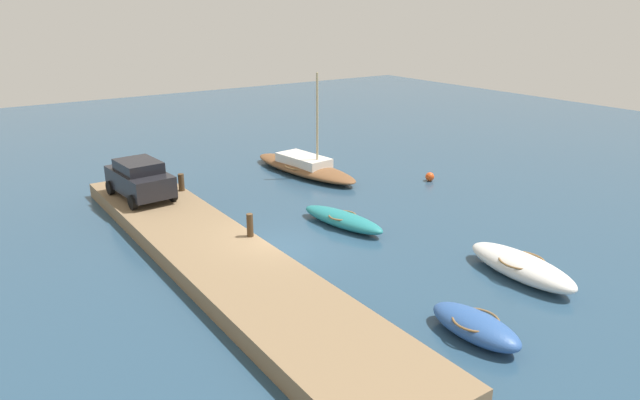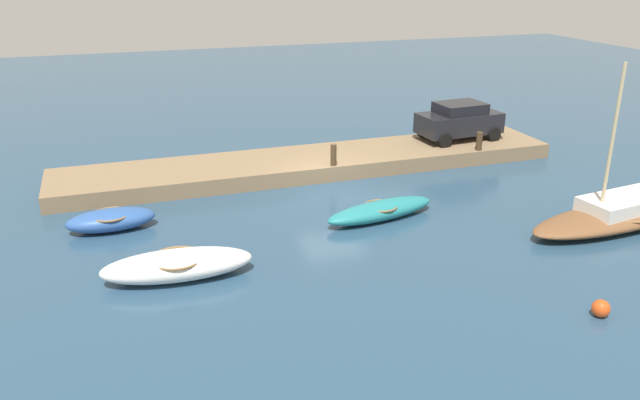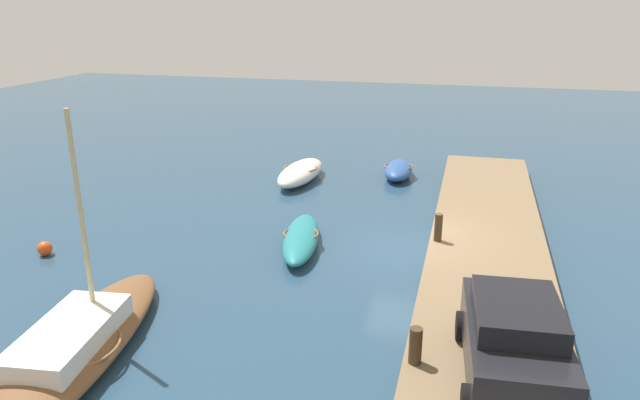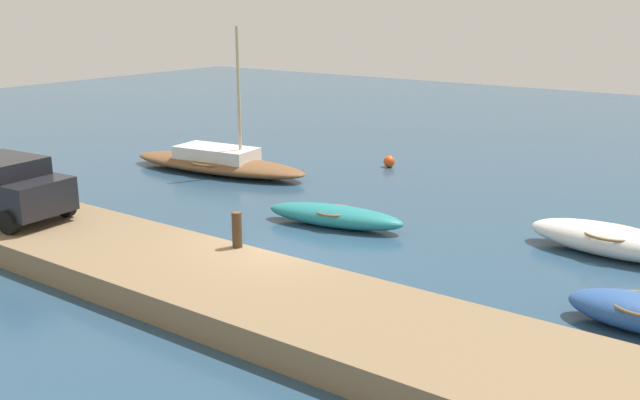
{
  "view_description": "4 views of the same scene",
  "coord_description": "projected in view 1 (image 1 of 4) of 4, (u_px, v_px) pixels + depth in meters",
  "views": [
    {
      "loc": [
        17.58,
        -10.08,
        8.89
      ],
      "look_at": [
        -0.99,
        2.68,
        1.24
      ],
      "focal_mm": 32.24,
      "sensor_mm": 36.0,
      "label": 1
    },
    {
      "loc": [
        8.21,
        22.7,
        8.76
      ],
      "look_at": [
        1.42,
        2.77,
        0.68
      ],
      "focal_mm": 36.13,
      "sensor_mm": 36.0,
      "label": 2
    },
    {
      "loc": [
        -17.92,
        -1.66,
        7.78
      ],
      "look_at": [
        0.42,
        3.15,
        1.38
      ],
      "focal_mm": 32.99,
      "sensor_mm": 36.0,
      "label": 3
    },
    {
      "loc": [
        10.88,
        -13.11,
        6.44
      ],
      "look_at": [
        -0.84,
        3.17,
        0.86
      ],
      "focal_mm": 39.88,
      "sensor_mm": 36.0,
      "label": 4
    }
  ],
  "objects": [
    {
      "name": "sailboat_brown",
      "position": [
        304.0,
        166.0,
        31.87
      ],
      "size": [
        8.08,
        3.06,
        5.63
      ],
      "rotation": [
        0.0,
        0.0,
        0.12
      ],
      "color": "brown",
      "rests_on": "ground_plane"
    },
    {
      "name": "parked_car",
      "position": [
        140.0,
        178.0,
        25.68
      ],
      "size": [
        3.93,
        2.28,
        1.72
      ],
      "rotation": [
        0.0,
        0.0,
        0.08
      ],
      "color": "black",
      "rests_on": "dock_platform"
    },
    {
      "name": "mooring_post_mid_west",
      "position": [
        250.0,
        225.0,
        21.47
      ],
      "size": [
        0.25,
        0.25,
        0.89
      ],
      "primitive_type": "cylinder",
      "color": "#47331E",
      "rests_on": "dock_platform"
    },
    {
      "name": "ground_plane",
      "position": [
        277.0,
        250.0,
        21.98
      ],
      "size": [
        84.0,
        84.0,
        0.0
      ],
      "primitive_type": "plane",
      "color": "navy"
    },
    {
      "name": "mooring_post_west",
      "position": [
        181.0,
        182.0,
        26.81
      ],
      "size": [
        0.27,
        0.27,
        0.81
      ],
      "primitive_type": "cylinder",
      "color": "#47331E",
      "rests_on": "dock_platform"
    },
    {
      "name": "dock_platform",
      "position": [
        218.0,
        257.0,
        20.57
      ],
      "size": [
        21.59,
        3.57,
        0.65
      ],
      "primitive_type": "cube",
      "color": "#846B4C",
      "rests_on": "ground_plane"
    },
    {
      "name": "rowboat_white",
      "position": [
        521.0,
        266.0,
        19.66
      ],
      "size": [
        4.39,
        1.73,
        0.83
      ],
      "rotation": [
        0.0,
        0.0,
        -0.06
      ],
      "color": "white",
      "rests_on": "ground_plane"
    },
    {
      "name": "dinghy_blue",
      "position": [
        475.0,
        326.0,
        16.08
      ],
      "size": [
        2.97,
        1.38,
        0.73
      ],
      "rotation": [
        0.0,
        0.0,
        0.04
      ],
      "color": "#2D569E",
      "rests_on": "ground_plane"
    },
    {
      "name": "rowboat_teal",
      "position": [
        342.0,
        219.0,
        24.22
      ],
      "size": [
        4.44,
        1.92,
        0.64
      ],
      "rotation": [
        0.0,
        0.0,
        0.19
      ],
      "color": "teal",
      "rests_on": "ground_plane"
    },
    {
      "name": "marker_buoy",
      "position": [
        430.0,
        177.0,
        30.57
      ],
      "size": [
        0.47,
        0.47,
        0.47
      ],
      "primitive_type": "sphere",
      "color": "#E54C19",
      "rests_on": "ground_plane"
    }
  ]
}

